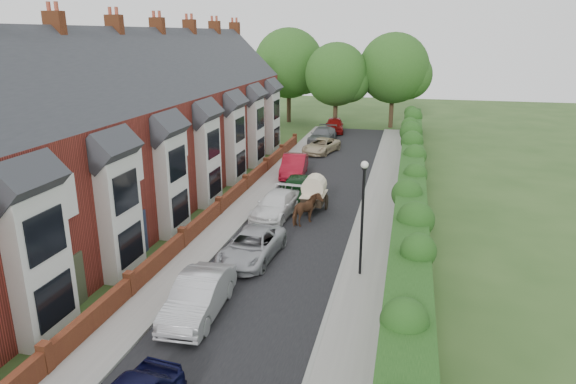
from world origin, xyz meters
name	(u,v)px	position (x,y,z in m)	size (l,w,h in m)	color
ground	(259,313)	(0.00, 0.00, 0.00)	(140.00, 140.00, 0.00)	#2D4C1E
road	(304,216)	(-0.50, 11.00, 0.01)	(6.00, 58.00, 0.02)	black
pavement_hedge_side	(376,221)	(3.60, 11.00, 0.06)	(2.20, 58.00, 0.12)	gray
pavement_house_side	(241,210)	(-4.35, 11.00, 0.06)	(1.70, 58.00, 0.12)	gray
kerb_hedge_side	(357,219)	(2.55, 11.00, 0.07)	(0.18, 58.00, 0.13)	gray
kerb_house_side	(254,211)	(-3.55, 11.00, 0.07)	(0.18, 58.00, 0.13)	gray
hedge	(411,197)	(5.40, 11.00, 1.60)	(2.10, 58.00, 2.85)	#153912
terrace_row	(127,135)	(-10.87, 9.98, 4.47)	(9.05, 40.50, 11.50)	maroon
garden_wall_row	(219,208)	(-5.35, 10.00, 0.46)	(0.35, 40.35, 1.10)	brown
lamppost	(363,204)	(3.40, 4.00, 3.30)	(0.32, 0.32, 5.16)	black
tree_far_left	(340,76)	(-2.65, 40.08, 5.71)	(7.14, 6.80, 9.29)	#332316
tree_far_right	(397,70)	(3.39, 42.08, 6.31)	(7.98, 7.60, 10.31)	#332316
tree_far_back	(292,65)	(-8.59, 43.08, 6.62)	(8.40, 8.00, 10.82)	#332316
car_silver_a	(199,296)	(-2.15, -0.60, 0.76)	(1.61, 4.62, 1.52)	#AFAFB4
car_silver_b	(252,246)	(-1.69, 4.60, 0.66)	(2.18, 4.73, 1.32)	#A2A4A9
car_white	(276,205)	(-2.07, 10.58, 0.69)	(1.93, 4.75, 1.38)	white
car_green	(296,189)	(-1.60, 13.68, 0.78)	(1.85, 4.60, 1.57)	black
car_red	(294,166)	(-3.00, 19.34, 0.80)	(1.69, 4.84, 1.59)	maroon
car_beige	(321,146)	(-2.37, 27.40, 0.64)	(2.12, 4.61, 1.28)	tan
car_grey	(323,135)	(-3.00, 31.74, 0.74)	(2.06, 5.08, 1.47)	#54585C
car_black	(333,125)	(-2.97, 38.60, 0.64)	(1.50, 3.73, 1.27)	black
horse	(307,210)	(-0.10, 9.67, 0.84)	(0.91, 1.99, 1.68)	#51301D
horse_cart	(314,191)	(-0.10, 11.82, 1.28)	(1.40, 3.10, 2.24)	black
car_extra_far	(335,125)	(-2.68, 37.46, 0.79)	(1.86, 4.62, 1.57)	maroon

